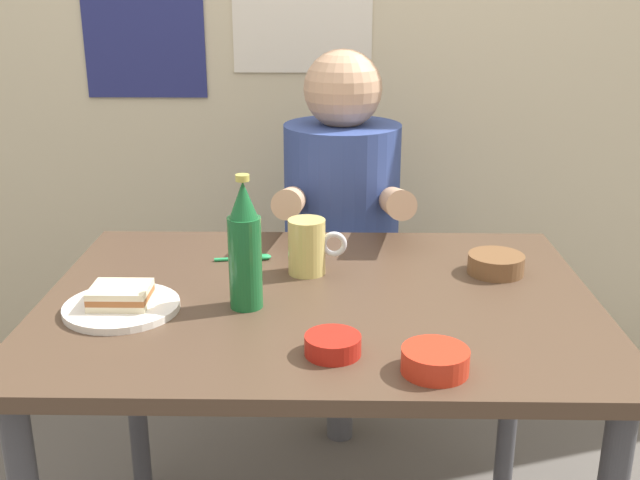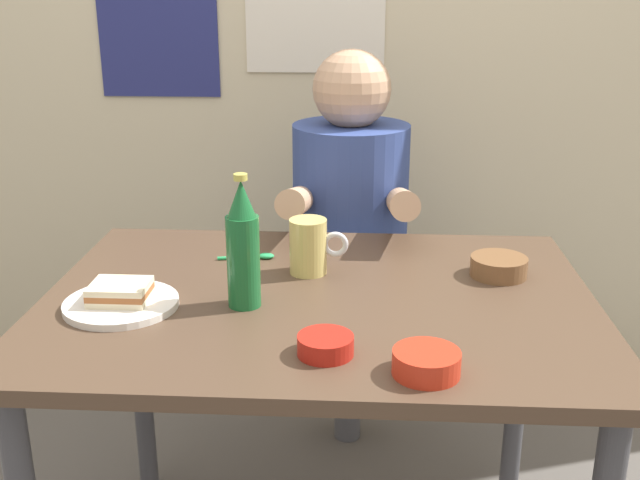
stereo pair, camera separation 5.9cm
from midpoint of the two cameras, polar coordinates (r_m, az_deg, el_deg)
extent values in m
cube|color=#4C3828|center=(1.52, -1.15, -4.72)|extent=(1.10, 0.80, 0.03)
cylinder|color=#3F3F44|center=(2.07, -14.65, -10.08)|extent=(0.05, 0.05, 0.71)
cylinder|color=#3F3F44|center=(2.04, 13.42, -10.38)|extent=(0.05, 0.05, 0.71)
cylinder|color=#4C4C51|center=(2.32, 0.78, -10.24)|extent=(0.08, 0.08, 0.41)
cylinder|color=brown|center=(2.22, 0.81, -5.16)|extent=(0.34, 0.34, 0.04)
cylinder|color=#33478C|center=(2.12, 0.85, 1.77)|extent=(0.32, 0.32, 0.52)
sphere|color=tan|center=(2.04, 0.89, 11.31)|extent=(0.21, 0.21, 0.21)
cylinder|color=tan|center=(1.85, -3.20, 2.88)|extent=(0.07, 0.31, 0.14)
cylinder|color=tan|center=(1.85, 4.87, 2.83)|extent=(0.07, 0.31, 0.14)
cylinder|color=silver|center=(1.50, -15.82, -4.91)|extent=(0.22, 0.22, 0.01)
cube|color=beige|center=(1.50, -15.87, -4.45)|extent=(0.11, 0.09, 0.01)
cube|color=#9E592D|center=(1.49, -15.91, -4.03)|extent=(0.11, 0.09, 0.01)
cube|color=beige|center=(1.49, -15.95, -3.60)|extent=(0.11, 0.09, 0.01)
cylinder|color=#D1BC66|center=(1.61, -2.06, -0.51)|extent=(0.08, 0.08, 0.12)
torus|color=silver|center=(1.61, 0.00, -0.32)|extent=(0.06, 0.01, 0.06)
cylinder|color=#19602D|center=(1.44, -6.82, -1.73)|extent=(0.06, 0.06, 0.18)
cone|color=#19602D|center=(1.40, -7.02, 3.05)|extent=(0.05, 0.05, 0.07)
cylinder|color=#BFB74C|center=(1.39, -7.09, 4.67)|extent=(0.03, 0.03, 0.01)
cylinder|color=red|center=(1.24, 7.30, -9.02)|extent=(0.11, 0.11, 0.04)
cylinder|color=#A33521|center=(1.23, 7.32, -8.66)|extent=(0.09, 0.09, 0.02)
cylinder|color=brown|center=(1.66, 12.13, -1.78)|extent=(0.12, 0.12, 0.04)
cylinder|color=brown|center=(1.66, 12.15, -1.48)|extent=(0.10, 0.10, 0.02)
cylinder|color=#B21E14|center=(1.28, -0.36, -7.93)|extent=(0.10, 0.10, 0.03)
cylinder|color=maroon|center=(1.28, -0.36, -7.63)|extent=(0.08, 0.08, 0.02)
cylinder|color=#26A559|center=(1.71, -7.13, -1.41)|extent=(0.11, 0.03, 0.01)
ellipsoid|color=#26A559|center=(1.71, -5.29, -1.27)|extent=(0.04, 0.02, 0.01)
camera|label=1|loc=(0.03, -91.11, -0.38)|focal=42.44mm
camera|label=2|loc=(0.03, 88.89, 0.38)|focal=42.44mm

